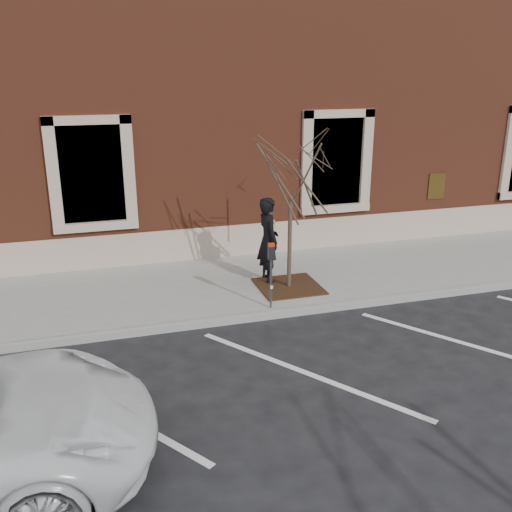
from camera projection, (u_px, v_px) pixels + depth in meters
name	position (u px, v px, depth m)	size (l,w,h in m)	color
ground	(265.00, 318.00, 11.24)	(120.00, 120.00, 0.00)	#28282B
sidewalk_near	(241.00, 284.00, 12.80)	(40.00, 3.50, 0.15)	#ABAAA1
curb_near	(265.00, 316.00, 11.17)	(40.00, 0.12, 0.15)	#9E9E99
parking_stripes	(305.00, 373.00, 9.24)	(28.00, 4.40, 0.01)	silver
building_civic	(188.00, 91.00, 17.00)	(40.00, 8.62, 8.00)	brown
man	(268.00, 240.00, 12.45)	(0.70, 0.46, 1.91)	black
parking_meter	(271.00, 264.00, 11.05)	(0.12, 0.09, 1.35)	#595B60
tree_grate	(289.00, 286.00, 12.40)	(1.33, 1.33, 0.03)	#3D2013
sapling	(291.00, 170.00, 11.59)	(2.19, 2.19, 3.66)	#4E412F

